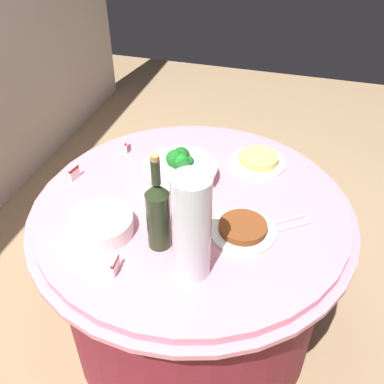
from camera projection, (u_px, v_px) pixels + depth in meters
name	position (u px, v px, depth m)	size (l,w,h in m)	color
ground_plane	(192.00, 328.00, 2.02)	(6.00, 6.00, 0.00)	#9E7F5B
buffet_table	(192.00, 272.00, 1.78)	(1.16, 1.16, 0.74)	maroon
broccoli_bowl	(180.00, 169.00, 1.65)	(0.28, 0.28, 0.12)	white
plate_stack	(101.00, 225.00, 1.43)	(0.21, 0.21, 0.06)	white
wine_bottle	(158.00, 213.00, 1.32)	(0.07, 0.07, 0.34)	#24301B
decorative_fruit_vase	(192.00, 233.00, 1.22)	(0.11, 0.11, 0.34)	silver
serving_tongs	(289.00, 224.00, 1.47)	(0.13, 0.15, 0.01)	silver
food_plate_noodles	(258.00, 160.00, 1.74)	(0.22, 0.22, 0.04)	white
food_plate_stir_fry	(243.00, 229.00, 1.43)	(0.22, 0.22, 0.04)	white
label_placard_front	(126.00, 144.00, 1.81)	(0.05, 0.03, 0.05)	white
label_placard_mid	(74.00, 172.00, 1.65)	(0.05, 0.02, 0.05)	white
label_placard_rear	(115.00, 265.00, 1.29)	(0.05, 0.01, 0.05)	white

